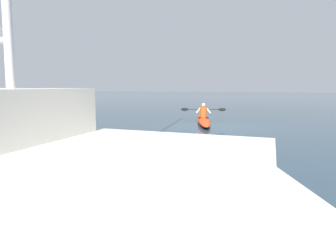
# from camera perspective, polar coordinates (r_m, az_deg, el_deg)

# --- Properties ---
(ground_plane) EXTENTS (160.00, 160.00, 0.00)m
(ground_plane) POSITION_cam_1_polar(r_m,az_deg,el_deg) (13.52, 9.10, -2.43)
(ground_plane) COLOR #283D4C
(kayak) EXTENTS (1.65, 5.09, 0.30)m
(kayak) POSITION_cam_1_polar(r_m,az_deg,el_deg) (15.15, 6.96, -0.93)
(kayak) COLOR red
(kayak) RESTS_ON ground
(kayaker) EXTENTS (2.31, 0.63, 0.74)m
(kayaker) POSITION_cam_1_polar(r_m,az_deg,el_deg) (15.23, 6.95, 0.89)
(kayaker) COLOR #E04C14
(kayaker) RESTS_ON kayak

